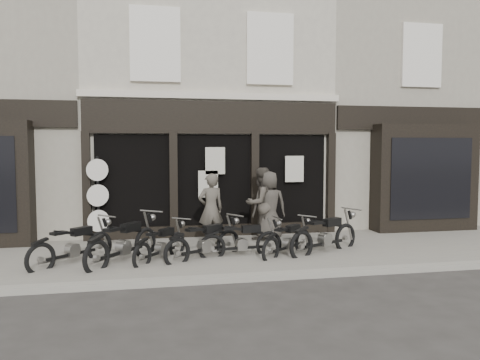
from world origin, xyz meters
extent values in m
plane|color=#2D2B28|center=(0.00, 0.00, 0.00)|extent=(90.00, 90.00, 0.00)
cube|color=slate|center=(0.00, 0.90, 0.06)|extent=(30.00, 4.20, 0.12)
cube|color=gray|center=(0.00, -1.25, 0.07)|extent=(30.00, 0.25, 0.13)
cube|color=#BBB4A0|center=(0.00, 6.00, 4.10)|extent=(7.20, 6.00, 8.20)
cube|color=black|center=(0.00, 2.92, 3.45)|extent=(7.10, 0.18, 0.90)
cube|color=black|center=(0.00, 2.98, 1.50)|extent=(6.50, 0.10, 2.95)
cube|color=black|center=(0.00, 2.91, 0.22)|extent=(7.10, 0.20, 0.44)
cube|color=beige|center=(0.00, 2.95, 4.05)|extent=(7.30, 0.22, 0.18)
cube|color=silver|center=(-1.60, 2.95, 5.40)|extent=(1.35, 0.12, 2.00)
cube|color=black|center=(-1.60, 2.98, 5.40)|extent=(1.05, 0.06, 1.70)
cube|color=silver|center=(1.60, 2.95, 5.40)|extent=(1.35, 0.12, 2.00)
cube|color=black|center=(1.60, 2.98, 5.40)|extent=(1.05, 0.06, 1.70)
cube|color=black|center=(-3.45, 2.90, 1.55)|extent=(0.22, 0.22, 3.00)
cube|color=black|center=(-1.15, 2.90, 1.55)|extent=(0.22, 0.22, 3.00)
cube|color=black|center=(1.15, 2.90, 1.55)|extent=(0.22, 0.22, 3.00)
cube|color=black|center=(3.45, 2.90, 1.55)|extent=(0.22, 0.22, 3.00)
cube|color=beige|center=(0.00, 2.80, 2.25)|extent=(0.55, 0.04, 0.75)
cube|color=beige|center=(2.30, 2.80, 2.00)|extent=(0.55, 0.04, 0.75)
cube|color=beige|center=(-0.20, 2.80, 1.60)|extent=(0.55, 0.04, 0.75)
cube|color=gray|center=(-6.35, 6.00, 4.10)|extent=(5.50, 6.00, 8.20)
cube|color=gray|center=(6.35, 6.00, 4.10)|extent=(5.50, 6.00, 8.20)
cube|color=black|center=(6.35, 2.65, 1.70)|extent=(3.20, 0.70, 3.20)
cube|color=black|center=(6.35, 2.30, 1.70)|extent=(2.60, 0.06, 2.40)
cube|color=black|center=(6.35, 2.95, 3.50)|extent=(5.40, 0.16, 0.70)
cube|color=silver|center=(6.35, 2.96, 5.40)|extent=(1.30, 0.10, 1.90)
cube|color=black|center=(6.35, 2.99, 5.40)|extent=(1.00, 0.06, 1.60)
torus|color=black|center=(-2.96, 0.95, 0.34)|extent=(0.56, 0.56, 0.70)
torus|color=black|center=(-4.01, -0.10, 0.34)|extent=(0.56, 0.56, 0.70)
cube|color=black|center=(-3.48, 0.42, 0.30)|extent=(0.90, 0.90, 0.06)
cube|color=gray|center=(-3.47, 0.44, 0.39)|extent=(0.31, 0.31, 0.27)
cube|color=black|center=(-3.29, 0.61, 0.78)|extent=(0.46, 0.46, 0.17)
cube|color=black|center=(-3.70, 0.21, 0.82)|extent=(0.36, 0.36, 0.06)
cylinder|color=gray|center=(-2.80, 1.11, 1.02)|extent=(0.45, 0.45, 0.04)
torus|color=black|center=(-1.92, 0.98, 0.37)|extent=(0.54, 0.66, 0.75)
torus|color=black|center=(-2.89, -0.30, 0.37)|extent=(0.54, 0.66, 0.75)
cube|color=black|center=(-2.41, 0.34, 0.33)|extent=(0.84, 1.08, 0.07)
cube|color=gray|center=(-2.39, 0.36, 0.42)|extent=(0.32, 0.33, 0.29)
cube|color=black|center=(-2.23, 0.57, 0.84)|extent=(0.46, 0.52, 0.19)
cube|color=black|center=(-2.61, 0.08, 0.88)|extent=(0.38, 0.40, 0.07)
cylinder|color=gray|center=(-1.77, 1.18, 1.10)|extent=(0.54, 0.42, 0.04)
torus|color=black|center=(-1.18, 0.96, 0.31)|extent=(0.44, 0.55, 0.62)
torus|color=black|center=(-1.98, -0.10, 0.31)|extent=(0.44, 0.55, 0.62)
cube|color=black|center=(-1.58, 0.43, 0.27)|extent=(0.69, 0.89, 0.05)
cube|color=gray|center=(-1.57, 0.45, 0.34)|extent=(0.26, 0.27, 0.24)
cube|color=black|center=(-1.44, 0.62, 0.69)|extent=(0.38, 0.43, 0.16)
cube|color=black|center=(-1.75, 0.21, 0.73)|extent=(0.31, 0.33, 0.05)
cylinder|color=gray|center=(-1.06, 1.12, 0.91)|extent=(0.44, 0.35, 0.03)
torus|color=black|center=(0.00, 0.71, 0.34)|extent=(0.63, 0.43, 0.68)
torus|color=black|center=(-1.24, -0.04, 0.34)|extent=(0.63, 0.43, 0.68)
cube|color=black|center=(-0.62, 0.34, 0.30)|extent=(1.05, 0.66, 0.06)
cube|color=gray|center=(-0.60, 0.35, 0.38)|extent=(0.30, 0.28, 0.26)
cube|color=black|center=(-0.40, 0.47, 0.76)|extent=(0.48, 0.39, 0.17)
cube|color=black|center=(-0.88, 0.18, 0.80)|extent=(0.36, 0.33, 0.06)
cylinder|color=gray|center=(0.19, 0.83, 1.00)|extent=(0.33, 0.52, 0.04)
torus|color=black|center=(0.95, 0.51, 0.32)|extent=(0.65, 0.15, 0.65)
torus|color=black|center=(-0.42, 0.38, 0.32)|extent=(0.65, 0.15, 0.65)
cube|color=black|center=(0.26, 0.45, 0.28)|extent=(1.13, 0.16, 0.06)
cube|color=gray|center=(0.28, 0.45, 0.36)|extent=(0.24, 0.19, 0.25)
cube|color=black|center=(0.51, 0.47, 0.72)|extent=(0.45, 0.21, 0.16)
cube|color=black|center=(-0.02, 0.42, 0.76)|extent=(0.30, 0.22, 0.06)
cylinder|color=gray|center=(1.16, 0.54, 0.95)|extent=(0.09, 0.55, 0.03)
torus|color=black|center=(1.87, 0.77, 0.31)|extent=(0.54, 0.46, 0.63)
torus|color=black|center=(0.84, -0.07, 0.31)|extent=(0.54, 0.46, 0.63)
cube|color=black|center=(1.36, 0.35, 0.27)|extent=(0.88, 0.73, 0.06)
cube|color=gray|center=(1.37, 0.36, 0.35)|extent=(0.28, 0.27, 0.24)
cube|color=black|center=(1.54, 0.50, 0.69)|extent=(0.43, 0.39, 0.16)
cube|color=black|center=(1.14, 0.17, 0.73)|extent=(0.33, 0.32, 0.06)
cylinder|color=gray|center=(2.03, 0.90, 0.92)|extent=(0.36, 0.43, 0.03)
torus|color=black|center=(2.98, 0.74, 0.36)|extent=(0.70, 0.43, 0.73)
torus|color=black|center=(1.59, 0.02, 0.36)|extent=(0.70, 0.43, 0.73)
cube|color=black|center=(2.29, 0.38, 0.32)|extent=(1.16, 0.64, 0.06)
cube|color=gray|center=(2.31, 0.39, 0.40)|extent=(0.32, 0.29, 0.28)
cube|color=black|center=(2.53, 0.51, 0.81)|extent=(0.52, 0.39, 0.18)
cube|color=black|center=(2.00, 0.23, 0.86)|extent=(0.39, 0.34, 0.06)
cylinder|color=gray|center=(3.19, 0.85, 1.07)|extent=(0.32, 0.57, 0.04)
imported|color=#4C473F|center=(-0.27, 1.72, 1.04)|extent=(0.74, 0.56, 1.84)
imported|color=#413C34|center=(1.17, 2.21, 1.10)|extent=(1.17, 1.07, 1.96)
imported|color=#39352F|center=(1.37, 2.10, 1.05)|extent=(0.97, 0.68, 1.86)
cylinder|color=black|center=(-3.15, 2.74, 0.03)|extent=(0.37, 0.37, 0.06)
cylinder|color=black|center=(-3.15, 2.74, 1.20)|extent=(0.07, 0.07, 2.39)
cylinder|color=black|center=(-3.15, 2.71, 2.03)|extent=(0.56, 0.26, 0.58)
cylinder|color=silver|center=(-3.15, 2.68, 2.03)|extent=(0.54, 0.23, 0.58)
cylinder|color=black|center=(-3.15, 2.71, 1.35)|extent=(0.56, 0.26, 0.58)
cylinder|color=silver|center=(-3.15, 2.68, 1.35)|extent=(0.54, 0.23, 0.58)
cylinder|color=black|center=(-3.15, 2.71, 0.68)|extent=(0.56, 0.26, 0.58)
cylinder|color=silver|center=(-3.15, 2.68, 0.68)|extent=(0.54, 0.23, 0.58)
camera|label=1|loc=(-1.83, -10.08, 2.62)|focal=35.00mm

